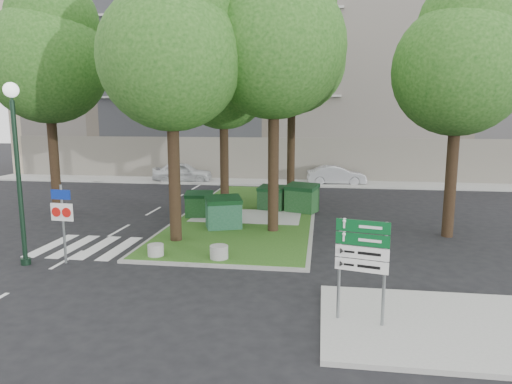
% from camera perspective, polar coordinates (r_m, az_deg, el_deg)
% --- Properties ---
extents(ground, '(120.00, 120.00, 0.00)m').
position_cam_1_polar(ground, '(15.08, -7.43, -9.12)').
color(ground, black).
rests_on(ground, ground).
extents(median_island, '(6.00, 16.00, 0.12)m').
position_cam_1_polar(median_island, '(22.51, -0.71, -2.63)').
color(median_island, '#1D4D16').
rests_on(median_island, ground).
extents(median_kerb, '(6.30, 16.30, 0.10)m').
position_cam_1_polar(median_kerb, '(22.52, -0.71, -2.66)').
color(median_kerb, gray).
rests_on(median_kerb, ground).
extents(sidewalk_corner, '(5.00, 4.00, 0.12)m').
position_cam_1_polar(sidewalk_corner, '(11.57, 21.04, -15.33)').
color(sidewalk_corner, '#999993').
rests_on(sidewalk_corner, ground).
extents(building_sidewalk, '(42.00, 3.00, 0.12)m').
position_cam_1_polar(building_sidewalk, '(32.82, 1.28, 1.21)').
color(building_sidewalk, '#999993').
rests_on(building_sidewalk, ground).
extents(zebra_crossing, '(5.00, 3.00, 0.01)m').
position_cam_1_polar(zebra_crossing, '(17.73, -17.92, -6.64)').
color(zebra_crossing, silver).
rests_on(zebra_crossing, ground).
extents(apartment_building, '(41.00, 12.00, 16.00)m').
position_cam_1_polar(apartment_building, '(40.06, 2.67, 14.09)').
color(apartment_building, tan).
rests_on(apartment_building, ground).
extents(tree_median_near_left, '(5.20, 5.20, 10.53)m').
position_cam_1_polar(tree_median_near_left, '(17.34, -10.30, 17.72)').
color(tree_median_near_left, black).
rests_on(tree_median_near_left, ground).
extents(tree_median_near_right, '(5.60, 5.60, 11.46)m').
position_cam_1_polar(tree_median_near_right, '(18.67, 2.60, 19.34)').
color(tree_median_near_right, black).
rests_on(tree_median_near_right, ground).
extents(tree_median_mid, '(4.80, 4.80, 9.99)m').
position_cam_1_polar(tree_median_mid, '(23.41, -3.86, 14.84)').
color(tree_median_mid, black).
rests_on(tree_median_mid, ground).
extents(tree_median_far, '(5.80, 5.80, 11.93)m').
position_cam_1_polar(tree_median_far, '(26.09, 4.77, 17.24)').
color(tree_median_far, black).
rests_on(tree_median_far, ground).
extents(tree_street_left, '(5.40, 5.40, 11.00)m').
position_cam_1_polar(tree_street_left, '(23.51, -24.47, 15.66)').
color(tree_street_left, black).
rests_on(tree_street_left, ground).
extents(tree_street_right, '(5.00, 5.00, 10.06)m').
position_cam_1_polar(tree_street_right, '(19.61, 24.32, 15.10)').
color(tree_street_right, black).
rests_on(tree_street_right, ground).
extents(dumpster_a, '(1.40, 1.08, 1.19)m').
position_cam_1_polar(dumpster_a, '(21.54, -7.11, -1.55)').
color(dumpster_a, '#103C13').
rests_on(dumpster_a, median_island).
extents(dumpster_b, '(1.74, 1.49, 1.37)m').
position_cam_1_polar(dumpster_b, '(19.25, -4.08, -2.57)').
color(dumpster_b, '#123E26').
rests_on(dumpster_b, median_island).
extents(dumpster_c, '(1.52, 1.24, 1.23)m').
position_cam_1_polar(dumpster_c, '(22.99, 2.00, -0.74)').
color(dumpster_c, black).
rests_on(dumpster_c, median_island).
extents(dumpster_d, '(1.79, 1.53, 1.40)m').
position_cam_1_polar(dumpster_d, '(22.55, 5.74, -0.76)').
color(dumpster_d, '#123C15').
rests_on(dumpster_d, median_island).
extents(bollard_left, '(0.54, 0.54, 0.39)m').
position_cam_1_polar(bollard_left, '(15.91, -12.43, -7.09)').
color(bollard_left, '#979692').
rests_on(bollard_left, median_island).
extents(bollard_right, '(0.61, 0.61, 0.43)m').
position_cam_1_polar(bollard_right, '(15.28, -4.64, -7.49)').
color(bollard_right, gray).
rests_on(bollard_right, median_island).
extents(bollard_mid, '(0.51, 0.51, 0.36)m').
position_cam_1_polar(bollard_mid, '(19.40, -4.32, -3.92)').
color(bollard_mid, gray).
rests_on(bollard_mid, median_island).
extents(litter_bin, '(0.45, 0.45, 0.78)m').
position_cam_1_polar(litter_bin, '(25.19, 4.94, -0.32)').
color(litter_bin, gold).
rests_on(litter_bin, median_island).
extents(street_lamp, '(0.46, 0.46, 5.81)m').
position_cam_1_polar(street_lamp, '(16.20, -27.76, 4.38)').
color(street_lamp, black).
rests_on(street_lamp, ground).
extents(traffic_sign_pole, '(0.79, 0.10, 2.62)m').
position_cam_1_polar(traffic_sign_pole, '(16.03, -23.02, -2.47)').
color(traffic_sign_pole, slate).
rests_on(traffic_sign_pole, ground).
extents(directional_sign, '(1.17, 0.33, 2.39)m').
position_cam_1_polar(directional_sign, '(10.61, 13.11, -7.67)').
color(directional_sign, slate).
rests_on(directional_sign, sidewalk_corner).
extents(car_white, '(4.43, 2.12, 1.46)m').
position_cam_1_polar(car_white, '(33.76, -9.16, 2.48)').
color(car_white, silver).
rests_on(car_white, ground).
extents(car_silver, '(4.16, 1.78, 1.33)m').
position_cam_1_polar(car_silver, '(32.50, 10.01, 2.07)').
color(car_silver, '#ABADB4').
rests_on(car_silver, ground).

